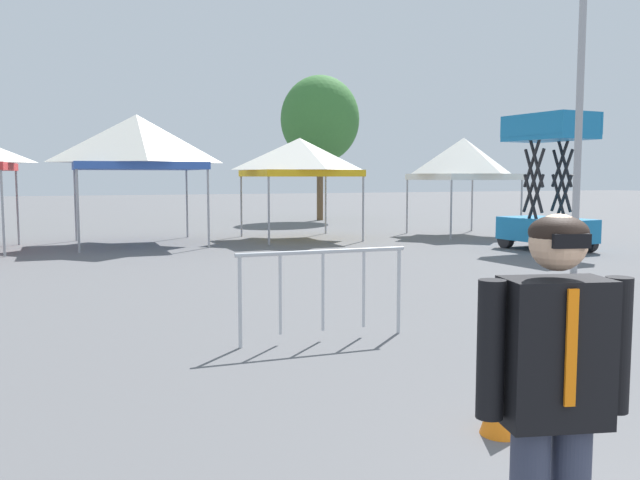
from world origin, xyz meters
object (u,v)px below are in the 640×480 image
tree_behind_tents_left (320,120)px  crowd_barrier_mid_lot (323,277)px  light_pole_near_lift (582,41)px  traffic_cone_lot_center (502,399)px  scissor_lift (547,208)px  person_foreground (553,397)px  canopy_tent_right_of_center (137,142)px  canopy_tent_behind_left (300,157)px  canopy_tent_center (463,159)px

tree_behind_tents_left → crowd_barrier_mid_lot: bearing=-111.9°
light_pole_near_lift → traffic_cone_lot_center: bearing=-135.8°
scissor_lift → traffic_cone_lot_center: (-8.92, -9.95, -0.83)m
scissor_lift → person_foreground: scissor_lift is taller
person_foreground → canopy_tent_right_of_center: bearing=88.5°
crowd_barrier_mid_lot → traffic_cone_lot_center: (0.15, -3.18, -0.48)m
canopy_tent_behind_left → tree_behind_tents_left: size_ratio=0.49×
canopy_tent_behind_left → crowd_barrier_mid_lot: canopy_tent_behind_left is taller
canopy_tent_right_of_center → canopy_tent_behind_left: 4.82m
scissor_lift → canopy_tent_behind_left: bearing=132.0°
canopy_tent_center → canopy_tent_right_of_center: bearing=174.8°
canopy_tent_center → person_foreground: 19.69m
person_foreground → crowd_barrier_mid_lot: size_ratio=0.85×
canopy_tent_center → tree_behind_tents_left: (-1.52, 8.70, 1.89)m
scissor_lift → crowd_barrier_mid_lot: size_ratio=1.67×
canopy_tent_behind_left → traffic_cone_lot_center: (-4.06, -15.35, -2.23)m
canopy_tent_right_of_center → canopy_tent_center: 10.24m
canopy_tent_right_of_center → traffic_cone_lot_center: 15.76m
canopy_tent_behind_left → crowd_barrier_mid_lot: bearing=-109.1°
canopy_tent_right_of_center → person_foreground: (-0.46, -17.43, -1.84)m
canopy_tent_right_of_center → canopy_tent_center: canopy_tent_right_of_center is taller
person_foreground → tree_behind_tents_left: tree_behind_tents_left is taller
person_foreground → canopy_tent_center: bearing=57.1°
person_foreground → traffic_cone_lot_center: (1.21, 1.90, -0.77)m
canopy_tent_center → person_foreground: canopy_tent_center is taller
canopy_tent_behind_left → scissor_lift: (4.87, -5.40, -1.40)m
tree_behind_tents_left → crowd_barrier_mid_lot: size_ratio=2.98×
canopy_tent_right_of_center → light_pole_near_lift: size_ratio=0.46×
canopy_tent_center → traffic_cone_lot_center: 17.53m
canopy_tent_behind_left → scissor_lift: size_ratio=0.88×
crowd_barrier_mid_lot → traffic_cone_lot_center: 3.22m
light_pole_near_lift → canopy_tent_right_of_center: bearing=128.3°
person_foreground → traffic_cone_lot_center: bearing=57.5°
light_pole_near_lift → crowd_barrier_mid_lot: size_ratio=3.77×
person_foreground → crowd_barrier_mid_lot: (1.06, 5.08, -0.28)m
canopy_tent_right_of_center → tree_behind_tents_left: size_ratio=0.58×
canopy_tent_right_of_center → tree_behind_tents_left: bearing=41.8°
traffic_cone_lot_center → tree_behind_tents_left: bearing=71.2°
canopy_tent_right_of_center → canopy_tent_center: size_ratio=1.15×
scissor_lift → tree_behind_tents_left: bearing=94.3°
canopy_tent_right_of_center → traffic_cone_lot_center: (0.75, -15.53, -2.61)m
scissor_lift → light_pole_near_lift: 5.53m
canopy_tent_center → traffic_cone_lot_center: (-9.45, -14.59, -2.22)m
tree_behind_tents_left → canopy_tent_center: bearing=-80.1°
canopy_tent_center → light_pole_near_lift: size_ratio=0.40×
canopy_tent_right_of_center → light_pole_near_lift: (7.26, -9.20, 1.64)m
scissor_lift → person_foreground: bearing=-130.5°
scissor_lift → tree_behind_tents_left: size_ratio=0.56×
canopy_tent_right_of_center → tree_behind_tents_left: 11.74m
scissor_lift → canopy_tent_center: bearing=83.5°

